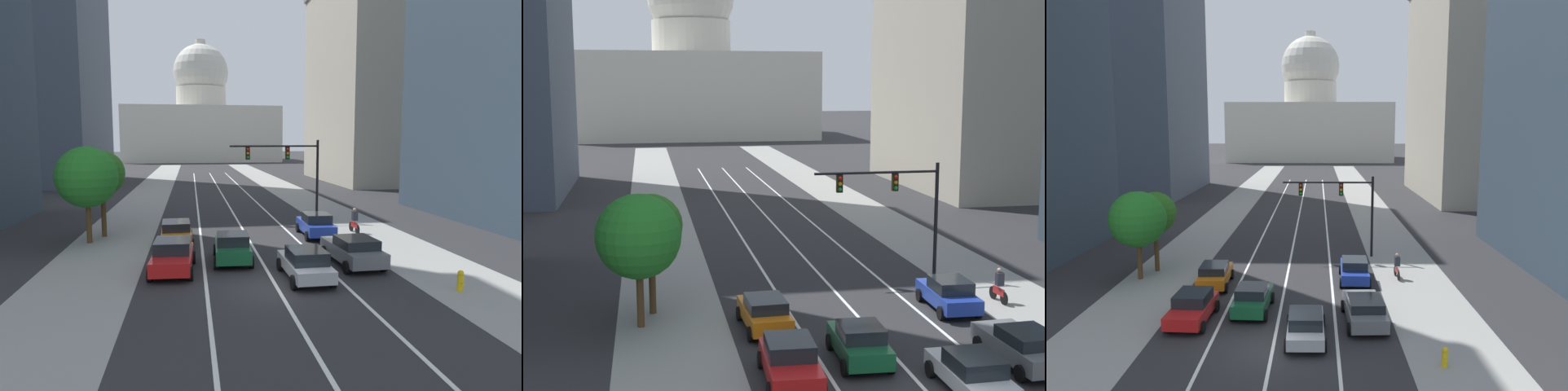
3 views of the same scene
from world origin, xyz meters
The scene contains 19 objects.
ground_plane centered at (0.00, 40.00, 0.00)m, with size 400.00×400.00×0.00m, color #2B2B2D.
sidewalk_left centered at (-8.48, 35.00, 0.01)m, with size 4.90×130.00×0.01m, color gray.
sidewalk_right centered at (8.48, 35.00, 0.01)m, with size 4.90×130.00×0.01m, color gray.
lane_stripe_left centered at (-3.02, 25.00, 0.01)m, with size 0.16×90.00×0.01m, color white.
lane_stripe_center centered at (0.00, 25.00, 0.01)m, with size 0.16×90.00×0.01m, color white.
lane_stripe_right centered at (3.02, 25.00, 0.01)m, with size 0.16×90.00×0.01m, color white.
office_tower_far_right centered at (26.65, 49.63, 15.72)m, with size 20.11×26.32×31.37m.
capitol_building centered at (0.00, 124.57, 11.79)m, with size 44.84×29.91×36.45m.
car_orange centered at (-4.52, 8.98, 0.79)m, with size 2.10×4.25×1.50m.
car_blue centered at (4.52, 10.14, 0.80)m, with size 2.10×4.36×1.57m.
car_silver centered at (1.51, 1.10, 0.75)m, with size 2.00×4.27×1.45m.
car_red centered at (-4.52, 3.23, 0.80)m, with size 2.21×4.35×1.56m.
car_gray centered at (4.53, 3.12, 0.77)m, with size 2.26×4.70×1.48m.
car_green centered at (-1.51, 4.60, 0.79)m, with size 2.12×4.12×1.54m.
traffic_signal_mast centered at (4.12, 16.33, 4.55)m, with size 7.05×0.39×6.35m.
fire_hydrant centered at (7.54, -1.55, 0.46)m, with size 0.26×0.35×0.91m.
cyclist centered at (7.46, 10.84, 0.85)m, with size 0.38×1.70×1.72m.
street_tree_mid_left centered at (-9.85, 10.33, 4.09)m, with size 3.74×3.74×5.97m.
street_tree_near_left centered at (-9.31, 12.20, 4.16)m, with size 2.94×2.94×5.67m.
Camera 1 is at (-3.59, -18.62, 6.33)m, focal length 31.41 mm.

